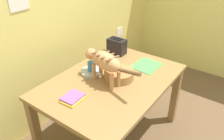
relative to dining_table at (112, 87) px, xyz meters
name	(u,v)px	position (x,y,z in m)	size (l,w,h in m)	color
wall_rear	(51,8)	(0.06, 0.80, 0.60)	(4.42, 0.11, 2.50)	#E8D56D
dining_table	(112,87)	(0.00, 0.00, 0.00)	(1.33, 0.93, 0.73)	olive
cat	(104,61)	(-0.06, 0.04, 0.29)	(0.22, 0.65, 0.29)	tan
saucer_bowl	(92,72)	(-0.02, 0.22, 0.10)	(0.21, 0.21, 0.03)	#AFB2A5
coffee_mug	(92,66)	(-0.02, 0.22, 0.16)	(0.12, 0.08, 0.09)	#3876BA
magazine	(147,65)	(0.42, -0.14, 0.09)	(0.28, 0.24, 0.01)	#4EAA53
book_stack	(73,98)	(-0.43, 0.08, 0.10)	(0.19, 0.16, 0.03)	yellow
wicker_basket	(119,74)	(0.05, -0.04, 0.13)	(0.27, 0.27, 0.08)	#9E6E3C
toaster	(117,46)	(0.48, 0.28, 0.17)	(0.12, 0.20, 0.18)	black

